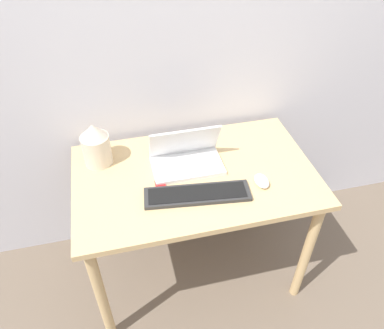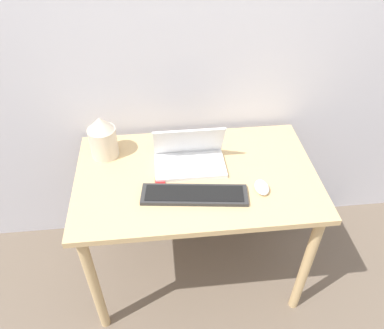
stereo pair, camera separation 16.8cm
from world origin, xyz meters
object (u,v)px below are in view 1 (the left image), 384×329
Objects in this scene: mouse at (262,181)px; mp3_player at (160,185)px; laptop at (186,157)px; keyboard at (197,194)px; vase at (96,145)px.

mouse is 0.47m from mp3_player.
mouse is (0.31, -0.21, -0.03)m from laptop.
keyboard is 0.31m from mouse.
keyboard is at bearing -90.06° from laptop.
keyboard is at bearing -34.53° from mp3_player.
keyboard reaches higher than mp3_player.
mouse is at bearing -34.90° from laptop.
laptop is 0.23m from keyboard.
mp3_player is (-0.46, 0.09, -0.01)m from mouse.
vase reaches higher than mouse.
vase is at bearing 155.33° from mouse.
mouse is 0.44× the size of vase.
mp3_player is (0.27, -0.24, -0.10)m from vase.
laptop is 0.70× the size of keyboard.
mp3_player is at bearing 145.47° from keyboard.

